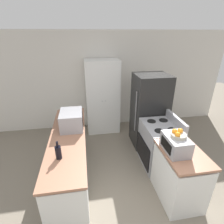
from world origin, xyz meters
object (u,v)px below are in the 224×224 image
pantry_cabinet (102,97)px  toaster_oven (176,144)px  stove (159,145)px  wine_bottle (58,152)px  fruit_bowl (178,134)px  microwave (72,120)px  refrigerator (149,111)px

pantry_cabinet → toaster_oven: (0.81, -2.40, 0.06)m
stove → wine_bottle: wine_bottle is taller
wine_bottle → toaster_oven: 1.70m
pantry_cabinet → toaster_oven: pantry_cabinet is taller
pantry_cabinet → toaster_oven: bearing=-71.4°
pantry_cabinet → fruit_bowl: 2.54m
stove → fruit_bowl: size_ratio=4.74×
pantry_cabinet → toaster_oven: 2.53m
wine_bottle → toaster_oven: bearing=-4.0°
microwave → fruit_bowl: size_ratio=2.35×
wine_bottle → toaster_oven: wine_bottle is taller
pantry_cabinet → wine_bottle: size_ratio=7.04×
stove → fruit_bowl: (-0.13, -0.78, 0.73)m
pantry_cabinet → fruit_bowl: bearing=-71.0°
toaster_oven → pantry_cabinet: bearing=108.6°
stove → refrigerator: (0.05, 0.78, 0.40)m
fruit_bowl → microwave: bearing=147.6°
refrigerator → toaster_oven: bearing=-97.0°
wine_bottle → fruit_bowl: (1.71, -0.12, 0.19)m
stove → refrigerator: refrigerator is taller
pantry_cabinet → refrigerator: bearing=-39.7°
toaster_oven → refrigerator: bearing=83.0°
pantry_cabinet → refrigerator: (1.00, -0.83, -0.11)m
refrigerator → toaster_oven: size_ratio=3.81×
toaster_oven → fruit_bowl: size_ratio=2.01×
pantry_cabinet → stove: bearing=-59.5°
refrigerator → wine_bottle: size_ratio=6.24×
refrigerator → wine_bottle: refrigerator is taller
microwave → fruit_bowl: 1.85m
refrigerator → microwave: bearing=-161.7°
stove → wine_bottle: 2.03m
stove → toaster_oven: bearing=-100.4°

